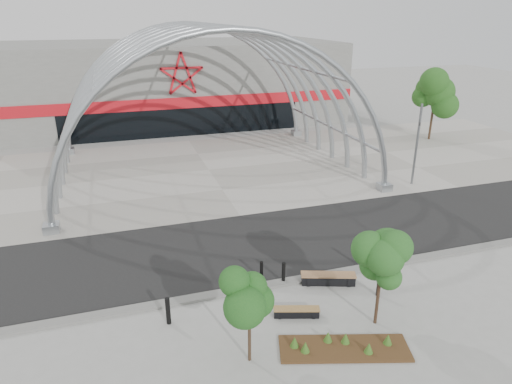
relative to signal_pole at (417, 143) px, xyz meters
The scene contains 18 objects.
ground 15.34m from the signal_pole, 145.69° to the right, with size 140.00×140.00×0.00m, color #989892.
road 13.71m from the signal_pole, 158.13° to the right, with size 140.00×7.00×0.02m, color black.
forecourt 14.56m from the signal_pole, 150.66° to the left, with size 60.00×17.00×0.04m, color #9C988E.
kerb 15.47m from the signal_pole, 144.91° to the right, with size 60.00×0.50×0.12m, color slate.
arena_building 27.91m from the signal_pole, 116.53° to the left, with size 34.00×15.24×8.00m.
vault_canopy 14.56m from the signal_pole, 150.66° to the left, with size 20.80×15.80×20.36m.
planting_bed 18.08m from the signal_pole, 132.55° to the right, with size 4.65×2.58×0.47m.
signal_pole is the anchor object (origin of this frame).
street_tree_0 19.88m from the signal_pole, 140.26° to the right, with size 1.48×1.48×3.37m.
street_tree_1 15.97m from the signal_pole, 129.92° to the right, with size 1.51×1.51×3.57m.
bench_0 17.16m from the signal_pole, 139.54° to the right, with size 1.79×0.89×0.37m.
bench_1 14.49m from the signal_pole, 139.07° to the right, with size 2.36×1.23×0.49m.
bollard_0 20.34m from the signal_pole, 150.49° to the right, with size 0.17×0.17×1.09m, color black.
bollard_1 15.44m from the signal_pole, 145.35° to the right, with size 0.16×0.16×0.98m, color black.
bollard_2 15.82m from the signal_pole, 148.68° to the right, with size 0.14×0.14×0.86m, color black.
bollard_3 12.54m from the signal_pole, 134.67° to the right, with size 0.16×0.16×1.00m, color black.
bollard_4 14.33m from the signal_pole, 130.63° to the right, with size 0.15×0.15×0.96m, color black.
bg_tree_1 12.86m from the signal_pole, 48.03° to the left, with size 2.70×2.70×5.91m.
Camera 1 is at (-6.28, -15.79, 10.79)m, focal length 32.00 mm.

